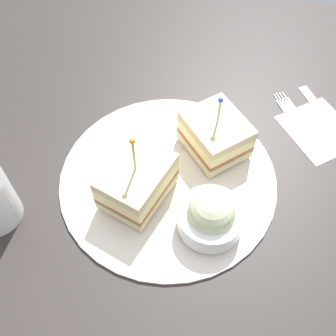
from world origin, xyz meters
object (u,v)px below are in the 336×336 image
Objects in this scene: plate at (168,178)px; sandwich_half_back at (216,135)px; napkin at (319,130)px; fork at (293,114)px; knife at (321,110)px; coleslaw_bowl at (211,216)px; sandwich_half_front at (137,181)px.

sandwich_half_back is (-5.28, -6.53, 3.14)cm from plate.
fork reaches higher than napkin.
sandwich_half_back is 19.23cm from knife.
fork is (-16.16, -16.17, -0.26)cm from plate.
knife is (-13.62, -23.82, -2.93)cm from coleslaw_bowl.
fork is at bearing 22.49° from knife.
knife is at bearing -137.87° from sandwich_half_front.
plate is 3.61× the size of coleslaw_bowl.
sandwich_half_front is at bearing -13.44° from coleslaw_bowl.
sandwich_half_back is 0.99× the size of knife.
sandwich_half_back is at bearing -83.12° from coleslaw_bowl.
coleslaw_bowl is (-10.06, 2.40, -0.62)cm from sandwich_half_front.
napkin is (-20.31, -13.94, -0.36)cm from plate.
coleslaw_bowl is at bearing 60.24° from knife.
napkin is 3.98cm from knife.
sandwich_half_back is (-8.56, -10.03, -0.15)cm from sandwich_half_front.
plate is 24.63cm from napkin.
coleslaw_bowl is 24.20cm from napkin.
sandwich_half_back is 17.12cm from napkin.
sandwich_half_back is at bearing 26.24° from napkin.
sandwich_half_front reaches higher than fork.
fork is at bearing -138.49° from sandwich_half_back.
knife is (-20.39, -17.92, -0.26)cm from plate.
sandwich_half_front is 27.88cm from fork.
coleslaw_bowl is at bearing 66.95° from fork.
sandwich_half_back is 14.93cm from fork.
sandwich_half_front reaches higher than knife.
fork is at bearing -28.29° from napkin.
sandwich_half_front reaches higher than sandwich_half_back.
napkin is (-23.59, -17.43, -3.65)cm from sandwich_half_front.
napkin is 0.92× the size of knife.
coleslaw_bowl reaches higher than napkin.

